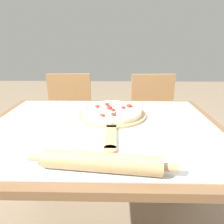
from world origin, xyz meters
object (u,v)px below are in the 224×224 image
Objects in this scene: pizza at (112,111)px; rolling_pin at (101,162)px; chair_left at (69,117)px; chair_right at (153,118)px; pizza_peel at (112,116)px.

rolling_pin is (-0.02, -0.47, 0.00)m from pizza.
chair_left reaches higher than pizza.
rolling_pin is 1.24m from chair_right.
chair_right is (0.37, 1.14, -0.31)m from rolling_pin.
rolling_pin reaches higher than pizza.
rolling_pin is 0.52× the size of chair_left.
chair_left reaches higher than rolling_pin.
chair_left is (-0.40, 0.67, -0.30)m from pizza.
chair_right is (0.75, -0.00, 0.00)m from chair_left.
pizza is at bearing 89.67° from pizza_peel.
pizza is 0.35× the size of chair_left.
chair_left reaches higher than pizza_peel.
pizza_peel is 0.45m from rolling_pin.
pizza_peel is 1.80× the size of pizza.
pizza_peel is 1.24× the size of rolling_pin.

